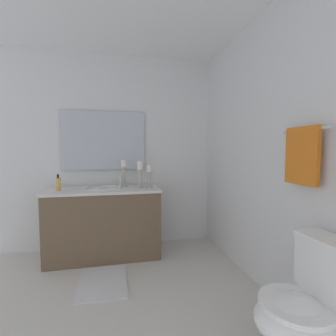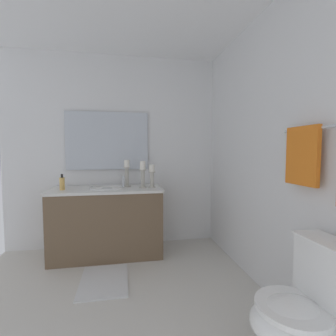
% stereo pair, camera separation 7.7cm
% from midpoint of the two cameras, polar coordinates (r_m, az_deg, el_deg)
% --- Properties ---
extents(floor, '(2.71, 2.68, 0.02)m').
position_cam_midpoint_polar(floor, '(2.26, -14.06, -29.56)').
color(floor, beige).
rests_on(floor, ground).
extents(wall_back, '(2.71, 0.04, 2.45)m').
position_cam_midpoint_polar(wall_back, '(2.27, 21.39, 3.44)').
color(wall_back, white).
rests_on(wall_back, ground).
extents(wall_left, '(0.04, 2.68, 2.45)m').
position_cam_midpoint_polar(wall_left, '(3.24, -13.85, 3.70)').
color(wall_left, white).
rests_on(wall_left, ground).
extents(vanity_cabinet, '(0.58, 1.29, 0.80)m').
position_cam_midpoint_polar(vanity_cabinet, '(3.04, -15.38, -12.10)').
color(vanity_cabinet, brown).
rests_on(vanity_cabinet, ground).
extents(sink_basin, '(0.40, 0.40, 0.24)m').
position_cam_midpoint_polar(sink_basin, '(2.96, -15.49, -5.37)').
color(sink_basin, white).
rests_on(sink_basin, vanity_cabinet).
extents(mirror, '(0.02, 1.02, 0.73)m').
position_cam_midpoint_polar(mirror, '(3.20, -15.47, 6.16)').
color(mirror, silver).
extents(candle_holder_tall, '(0.09, 0.09, 0.27)m').
position_cam_midpoint_polar(candle_holder_tall, '(2.89, -5.18, -1.79)').
color(candle_holder_tall, '#B7B2A5').
rests_on(candle_holder_tall, vanity_cabinet).
extents(candle_holder_short, '(0.09, 0.09, 0.32)m').
position_cam_midpoint_polar(candle_holder_short, '(2.89, -7.32, -1.32)').
color(candle_holder_short, '#B7B2A5').
rests_on(candle_holder_short, vanity_cabinet).
extents(candle_holder_mid, '(0.09, 0.09, 0.33)m').
position_cam_midpoint_polar(candle_holder_mid, '(3.00, -11.04, -1.07)').
color(candle_holder_mid, '#B7B2A5').
rests_on(candle_holder_mid, vanity_cabinet).
extents(soap_bottle, '(0.06, 0.06, 0.18)m').
position_cam_midpoint_polar(soap_bottle, '(2.95, -25.01, -3.40)').
color(soap_bottle, '#E5B259').
rests_on(soap_bottle, vanity_cabinet).
extents(toilet, '(0.39, 0.54, 0.75)m').
position_cam_midpoint_polar(toilet, '(1.72, 28.31, -27.03)').
color(toilet, white).
rests_on(toilet, ground).
extents(towel_bar, '(0.81, 0.02, 0.02)m').
position_cam_midpoint_polar(towel_bar, '(1.71, 32.84, 8.11)').
color(towel_bar, silver).
extents(towel_near_vanity, '(0.28, 0.03, 0.39)m').
position_cam_midpoint_polar(towel_near_vanity, '(1.84, 27.77, 2.56)').
color(towel_near_vanity, orange).
rests_on(towel_near_vanity, towel_bar).
extents(bath_mat, '(0.60, 0.44, 0.02)m').
position_cam_midpoint_polar(bath_mat, '(2.60, -15.92, -24.32)').
color(bath_mat, silver).
rests_on(bath_mat, ground).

